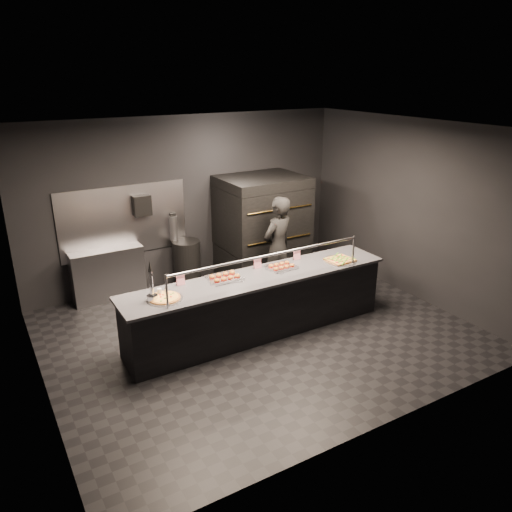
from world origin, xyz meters
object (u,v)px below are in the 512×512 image
(fire_extinguisher, at_px, (173,228))
(slider_tray_a, at_px, (225,277))
(pizza_oven, at_px, (262,227))
(square_pizza, at_px, (340,260))
(towel_dispenser, at_px, (142,205))
(beer_tap, at_px, (152,290))
(service_counter, at_px, (259,305))
(round_pizza, at_px, (164,298))
(worker, at_px, (278,248))
(trash_bin, at_px, (187,263))
(prep_shelf, at_px, (108,274))
(slider_tray_b, at_px, (281,266))

(fire_extinguisher, height_order, slider_tray_a, fire_extinguisher)
(pizza_oven, bearing_deg, square_pizza, -84.35)
(towel_dispenser, relative_size, fire_extinguisher, 0.69)
(towel_dispenser, distance_m, beer_tap, 2.55)
(service_counter, xyz_separation_m, round_pizza, (-1.45, -0.04, 0.47))
(square_pizza, bearing_deg, service_counter, 175.03)
(beer_tap, bearing_deg, service_counter, 0.65)
(service_counter, distance_m, worker, 1.41)
(pizza_oven, xyz_separation_m, trash_bin, (-1.40, 0.32, -0.55))
(towel_dispenser, distance_m, trash_bin, 1.34)
(service_counter, distance_m, pizza_oven, 2.30)
(service_counter, xyz_separation_m, worker, (0.94, 0.96, 0.42))
(prep_shelf, bearing_deg, trash_bin, -4.11)
(towel_dispenser, height_order, slider_tray_a, towel_dispenser)
(round_pizza, bearing_deg, slider_tray_a, 11.05)
(pizza_oven, xyz_separation_m, worker, (-0.26, -0.94, -0.08))
(slider_tray_b, bearing_deg, square_pizza, -12.99)
(service_counter, bearing_deg, towel_dispenser, 110.63)
(beer_tap, bearing_deg, prep_shelf, 90.00)
(prep_shelf, distance_m, slider_tray_b, 3.07)
(round_pizza, bearing_deg, beer_tap, 172.00)
(service_counter, bearing_deg, pizza_oven, 57.73)
(fire_extinguisher, relative_size, worker, 0.28)
(slider_tray_b, height_order, worker, worker)
(pizza_oven, xyz_separation_m, prep_shelf, (-2.80, 0.42, -0.52))
(trash_bin, bearing_deg, slider_tray_a, -97.48)
(square_pizza, bearing_deg, round_pizza, 178.35)
(slider_tray_b, height_order, square_pizza, slider_tray_b)
(slider_tray_b, bearing_deg, towel_dispenser, 120.60)
(service_counter, xyz_separation_m, slider_tray_b, (0.46, 0.10, 0.48))
(service_counter, xyz_separation_m, slider_tray_a, (-0.47, 0.15, 0.48))
(round_pizza, height_order, square_pizza, square_pizza)
(service_counter, relative_size, slider_tray_b, 8.37)
(fire_extinguisher, relative_size, trash_bin, 0.61)
(slider_tray_a, bearing_deg, service_counter, -17.70)
(slider_tray_a, height_order, worker, worker)
(fire_extinguisher, xyz_separation_m, slider_tray_b, (0.81, -2.30, -0.11))
(fire_extinguisher, bearing_deg, service_counter, -81.70)
(pizza_oven, bearing_deg, service_counter, -122.27)
(slider_tray_b, bearing_deg, worker, 60.70)
(service_counter, relative_size, slider_tray_a, 7.69)
(fire_extinguisher, relative_size, slider_tray_b, 1.03)
(slider_tray_b, distance_m, square_pizza, 0.97)
(beer_tap, distance_m, worker, 2.73)
(pizza_oven, height_order, fire_extinguisher, pizza_oven)
(prep_shelf, bearing_deg, service_counter, -55.41)
(towel_dispenser, xyz_separation_m, trash_bin, (0.70, -0.17, -1.13))
(pizza_oven, bearing_deg, towel_dispenser, 166.86)
(towel_dispenser, bearing_deg, round_pizza, -102.66)
(towel_dispenser, relative_size, round_pizza, 0.73)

